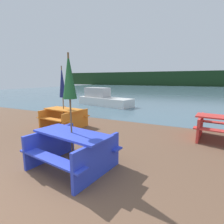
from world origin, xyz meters
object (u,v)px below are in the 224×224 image
(umbrella_darkgreen, at_px, (69,78))
(umbrella_navy, at_px, (62,82))
(picnic_table_orange, at_px, (64,116))
(picnic_table_blue, at_px, (72,147))
(boat, at_px, (103,99))

(umbrella_darkgreen, relative_size, umbrella_navy, 1.01)
(picnic_table_orange, bearing_deg, umbrella_darkgreen, -45.74)
(picnic_table_blue, height_order, umbrella_navy, umbrella_navy)
(umbrella_darkgreen, distance_m, boat, 9.45)
(picnic_table_blue, relative_size, picnic_table_orange, 1.15)
(picnic_table_orange, height_order, umbrella_navy, umbrella_navy)
(umbrella_navy, bearing_deg, picnic_table_blue, -45.74)
(picnic_table_orange, xyz_separation_m, umbrella_darkgreen, (2.38, -2.44, 1.49))
(picnic_table_blue, bearing_deg, umbrella_darkgreen, -97.13)
(boat, bearing_deg, umbrella_navy, -62.00)
(umbrella_navy, relative_size, boat, 0.54)
(picnic_table_orange, bearing_deg, umbrella_navy, -90.00)
(picnic_table_blue, height_order, picnic_table_orange, picnic_table_blue)
(picnic_table_blue, bearing_deg, picnic_table_orange, 134.26)
(picnic_table_orange, xyz_separation_m, boat, (-1.57, 6.02, 0.01))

